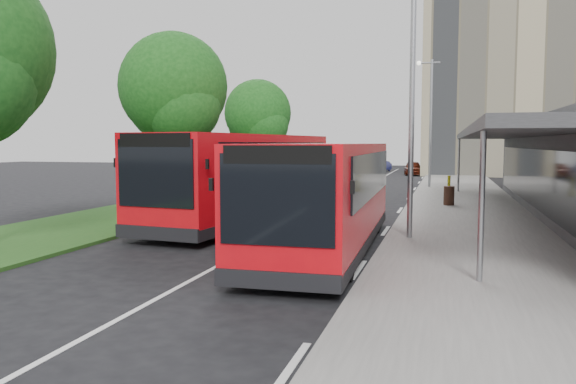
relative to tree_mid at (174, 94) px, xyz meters
name	(u,v)px	position (x,y,z in m)	size (l,w,h in m)	color
ground	(253,247)	(7.01, -9.05, -5.18)	(120.00, 120.00, 0.00)	black
pavement	(459,191)	(13.01, 10.95, -5.10)	(5.00, 80.00, 0.15)	slate
grass_verge	(253,187)	(0.01, 10.95, -5.13)	(5.00, 80.00, 0.10)	#1B4917
lane_centre_line	(345,198)	(7.01, 5.95, -5.17)	(0.12, 70.00, 0.01)	silver
kerb_dashes	(412,193)	(10.31, 9.95, -5.17)	(0.12, 56.00, 0.01)	silver
office_block	(548,77)	(21.01, 32.95, 3.82)	(22.00, 12.00, 18.00)	tan
tree_mid	(174,94)	(0.00, 0.00, 0.00)	(4.99, 4.99, 8.02)	black
tree_far	(258,118)	(0.00, 12.00, -0.55)	(4.48, 4.48, 7.17)	black
lamp_post_near	(409,81)	(11.13, -7.05, -0.46)	(1.44, 0.28, 8.00)	gray
lamp_post_far	(429,115)	(11.13, 12.95, -0.46)	(1.44, 0.28, 8.00)	gray
bus_main	(326,196)	(9.09, -8.93, -3.68)	(2.93, 10.38, 2.92)	red
bus_second	(245,178)	(5.06, -4.34, -3.52)	(3.99, 11.62, 3.23)	red
litter_bin	(449,196)	(12.37, 2.28, -4.61)	(0.47, 0.47, 0.85)	#331E15
bollard	(449,185)	(12.39, 8.04, -4.53)	(0.16, 0.16, 1.01)	#FFF90D
car_near	(413,168)	(9.31, 28.81, -4.53)	(1.53, 3.80, 1.29)	#56180C
car_far	(382,166)	(5.80, 34.79, -4.65)	(1.12, 3.21, 1.06)	navy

